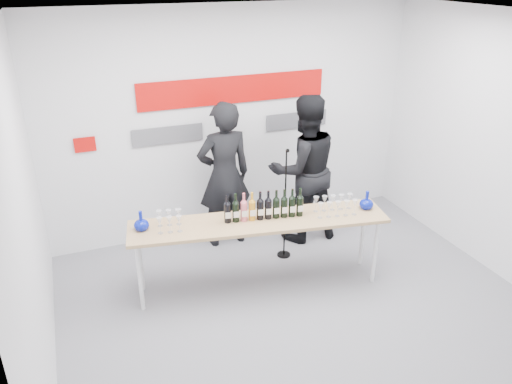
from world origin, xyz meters
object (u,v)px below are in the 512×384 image
(tasting_table, at_px, (259,225))
(presenter_left, at_px, (224,176))
(mic_stand, at_px, (285,225))
(presenter_right, at_px, (304,169))

(tasting_table, bearing_deg, presenter_left, 102.15)
(tasting_table, bearing_deg, mic_stand, 51.97)
(tasting_table, bearing_deg, presenter_right, 51.74)
(presenter_right, relative_size, mic_stand, 1.35)
(tasting_table, height_order, presenter_right, presenter_right)
(presenter_right, distance_m, mic_stand, 0.79)
(presenter_right, bearing_deg, mic_stand, 42.61)
(presenter_right, height_order, mic_stand, presenter_right)
(presenter_left, relative_size, presenter_right, 0.98)
(tasting_table, relative_size, presenter_left, 1.51)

